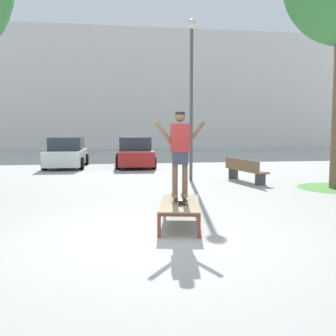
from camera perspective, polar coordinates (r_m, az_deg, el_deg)
ground_plane at (r=7.14m, az=-3.18°, el=-9.88°), size 120.00×120.00×0.00m
building_facade at (r=39.89m, az=-2.31°, el=11.02°), size 43.24×4.00×11.30m
skate_box at (r=7.89m, az=1.71°, el=-5.30°), size 1.13×2.01×0.46m
skateboard at (r=7.92m, az=1.72°, el=-4.36°), size 0.24×0.81×0.09m
skater at (r=7.81m, az=1.74°, el=2.86°), size 1.00×0.29×1.69m
car_white at (r=20.44m, az=-14.38°, el=2.04°), size 2.05×4.27×1.50m
car_red at (r=20.18m, az=-4.81°, el=2.16°), size 2.03×4.26×1.50m
park_bench at (r=14.60m, az=10.98°, el=-0.21°), size 0.85×2.44×0.83m
light_post at (r=14.76m, az=3.39°, el=13.09°), size 0.36×0.36×5.83m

